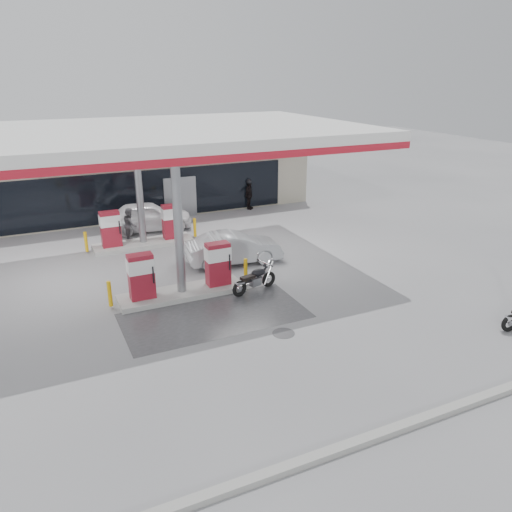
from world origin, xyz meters
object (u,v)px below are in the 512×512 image
(pump_island_near, at_px, (181,277))
(hatchback_silver, at_px, (234,248))
(sedan_white, at_px, (148,216))
(biker_walking, at_px, (249,195))
(attendant, at_px, (130,224))
(parked_motorcycle, at_px, (255,280))
(pump_island_far, at_px, (142,231))

(pump_island_near, distance_m, hatchback_silver, 3.67)
(sedan_white, bearing_deg, pump_island_near, -179.74)
(hatchback_silver, xyz_separation_m, biker_walking, (4.13, 7.60, 0.18))
(hatchback_silver, bearing_deg, sedan_white, 25.82)
(sedan_white, relative_size, biker_walking, 2.58)
(pump_island_near, bearing_deg, sedan_white, 84.55)
(attendant, bearing_deg, hatchback_silver, -134.77)
(parked_motorcycle, height_order, attendant, attendant)
(pump_island_near, xyz_separation_m, attendant, (-0.35, 7.00, 0.08))
(pump_island_near, xyz_separation_m, hatchback_silver, (2.94, 2.20, -0.06))
(parked_motorcycle, height_order, sedan_white, sedan_white)
(biker_walking, bearing_deg, pump_island_far, 164.07)
(pump_island_near, xyz_separation_m, parked_motorcycle, (2.53, -0.79, -0.26))
(sedan_white, bearing_deg, hatchback_silver, -154.51)
(pump_island_far, relative_size, attendant, 3.26)
(pump_island_far, bearing_deg, sedan_white, 70.41)
(parked_motorcycle, bearing_deg, pump_island_near, 148.59)
(pump_island_near, bearing_deg, attendant, 92.85)
(pump_island_near, bearing_deg, biker_walking, 54.20)
(hatchback_silver, bearing_deg, parked_motorcycle, 178.14)
(pump_island_far, bearing_deg, hatchback_silver, -52.26)
(pump_island_far, bearing_deg, parked_motorcycle, -69.58)
(attendant, bearing_deg, pump_island_far, -150.00)
(pump_island_near, bearing_deg, pump_island_far, 90.00)
(pump_island_far, xyz_separation_m, parked_motorcycle, (2.53, -6.79, -0.26))
(attendant, distance_m, biker_walking, 7.93)
(parked_motorcycle, bearing_deg, hatchback_silver, 67.97)
(biker_walking, bearing_deg, sedan_white, 150.08)
(pump_island_far, xyz_separation_m, biker_walking, (7.07, 3.80, 0.12))
(pump_island_near, relative_size, sedan_white, 1.19)
(pump_island_far, height_order, hatchback_silver, pump_island_far)
(attendant, bearing_deg, pump_island_near, -166.35)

